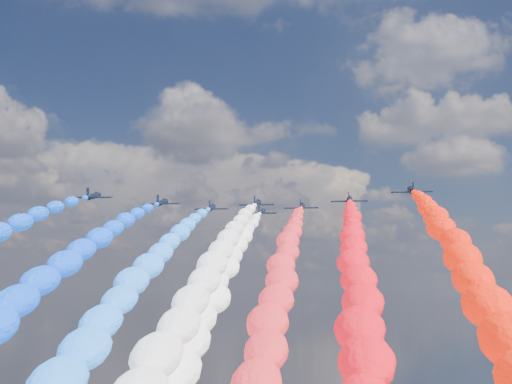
# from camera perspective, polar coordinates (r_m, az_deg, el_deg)

# --- Properties ---
(jet_0) EXTENTS (9.26, 12.21, 4.82)m
(jet_0) POSITION_cam_1_polar(r_m,az_deg,el_deg) (152.95, -13.69, -0.34)
(jet_0) COLOR black
(jet_1) EXTENTS (8.66, 11.78, 4.82)m
(jet_1) POSITION_cam_1_polar(r_m,az_deg,el_deg) (161.45, -8.01, -0.89)
(jet_1) COLOR black
(trail_1) EXTENTS (6.11, 101.21, 38.78)m
(trail_1) POSITION_cam_1_polar(r_m,az_deg,el_deg) (110.68, -15.32, -6.41)
(trail_1) COLOR blue
(jet_2) EXTENTS (9.23, 12.18, 4.82)m
(jet_2) POSITION_cam_1_polar(r_m,az_deg,el_deg) (170.68, -3.80, -1.34)
(jet_2) COLOR black
(trail_2) EXTENTS (6.11, 101.21, 38.78)m
(trail_2) POSITION_cam_1_polar(r_m,az_deg,el_deg) (118.65, -8.73, -6.70)
(trail_2) COLOR #2579FD
(jet_3) EXTENTS (8.59, 11.73, 4.82)m
(jet_3) POSITION_cam_1_polar(r_m,az_deg,el_deg) (161.86, 0.07, -0.99)
(jet_3) COLOR black
(trail_3) EXTENTS (6.11, 101.21, 38.78)m
(trail_3) POSITION_cam_1_polar(r_m,az_deg,el_deg) (108.98, -3.36, -6.66)
(trail_3) COLOR white
(jet_4) EXTENTS (8.85, 11.91, 4.82)m
(jet_4) POSITION_cam_1_polar(r_m,az_deg,el_deg) (180.47, 0.46, -1.72)
(jet_4) COLOR black
(trail_4) EXTENTS (6.11, 101.21, 38.78)m
(trail_4) POSITION_cam_1_polar(r_m,az_deg,el_deg) (127.63, -2.32, -6.88)
(trail_4) COLOR white
(jet_5) EXTENTS (8.72, 11.82, 4.82)m
(jet_5) POSITION_cam_1_polar(r_m,az_deg,el_deg) (168.67, 3.91, -1.26)
(jet_5) COLOR black
(trail_5) EXTENTS (6.11, 101.21, 38.78)m
(trail_5) POSITION_cam_1_polar(r_m,az_deg,el_deg) (115.37, 2.47, -6.75)
(trail_5) COLOR red
(jet_6) EXTENTS (8.96, 12.00, 4.82)m
(jet_6) POSITION_cam_1_polar(r_m,az_deg,el_deg) (156.58, 7.96, -0.67)
(jet_6) COLOR black
(trail_6) EXTENTS (6.11, 101.21, 38.78)m
(trail_6) POSITION_cam_1_polar(r_m,az_deg,el_deg) (103.07, 8.49, -6.51)
(trail_6) COLOR red
(jet_7) EXTENTS (8.84, 11.91, 4.82)m
(jet_7) POSITION_cam_1_polar(r_m,az_deg,el_deg) (143.75, 13.11, 0.13)
(jet_7) COLOR black
(trail_7) EXTENTS (6.11, 101.21, 38.78)m
(trail_7) POSITION_cam_1_polar(r_m,az_deg,el_deg) (90.58, 16.80, -6.04)
(trail_7) COLOR #F91A07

